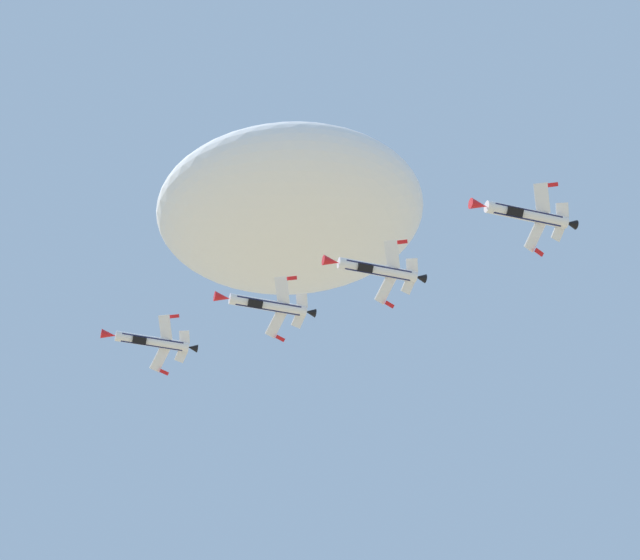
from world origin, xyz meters
name	(u,v)px	position (x,y,z in m)	size (l,w,h in m)	color
cloud_low_wispy	(289,214)	(-58.08, 194.40, 171.74)	(70.99, 60.83, 30.72)	white
fighter_jet_lead	(150,341)	(-61.09, 124.58, 90.43)	(14.38, 10.26, 7.97)	white
fighter_jet_left_wing	(266,305)	(-38.78, 116.28, 88.61)	(14.38, 10.23, 7.83)	white
fighter_jet_right_wing	(376,270)	(-20.95, 112.43, 89.46)	(14.38, 10.22, 7.79)	white
fighter_jet_left_outer	(525,214)	(1.32, 104.97, 89.66)	(14.38, 10.26, 7.96)	white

